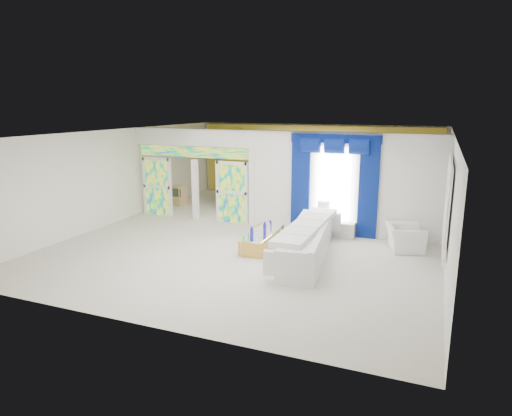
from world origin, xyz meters
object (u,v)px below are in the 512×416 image
at_px(console_table, 333,228).
at_px(grand_piano, 247,188).
at_px(armchair, 404,238).
at_px(coffee_table, 262,240).
at_px(white_sofa, 308,242).

distance_m(console_table, grand_piano, 5.64).
bearing_deg(console_table, armchair, -17.89).
bearing_deg(grand_piano, coffee_table, -60.00).
bearing_deg(grand_piano, armchair, -30.95).
height_order(white_sofa, coffee_table, white_sofa).
height_order(console_table, armchair, armchair).
relative_size(white_sofa, console_table, 3.13).
height_order(white_sofa, armchair, white_sofa).
xyz_separation_m(coffee_table, grand_piano, (-2.79, 5.48, 0.32)).
relative_size(coffee_table, armchair, 1.81).
distance_m(white_sofa, console_table, 2.17).
xyz_separation_m(white_sofa, grand_piano, (-4.14, 5.78, 0.14)).
bearing_deg(white_sofa, grand_piano, 118.33).
bearing_deg(armchair, coffee_table, 93.38).
relative_size(white_sofa, armchair, 3.89).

